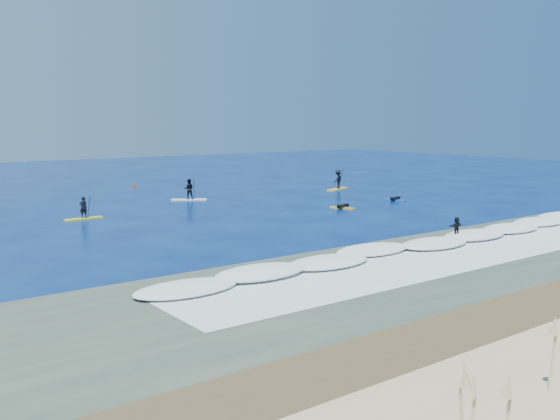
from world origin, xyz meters
TOP-DOWN VIEW (x-y plane):
  - ground at (0.00, 0.00)m, footprint 160.00×160.00m
  - shallow_water at (0.00, -14.00)m, footprint 90.00×13.00m
  - breaking_wave at (0.00, -10.00)m, footprint 40.00×6.00m
  - whitewater at (0.00, -13.00)m, footprint 34.00×5.00m
  - sup_paddler_left at (-11.64, 11.27)m, footprint 2.78×0.83m
  - sup_paddler_center at (-0.11, 16.41)m, footprint 3.13×2.31m
  - sup_paddler_right at (16.61, 14.81)m, footprint 3.46×1.99m
  - prone_paddler_near at (7.33, 4.04)m, footprint 1.64×2.17m
  - prone_paddler_far at (14.47, 4.86)m, footprint 1.61×2.13m
  - wave_surfer at (3.67, -10.08)m, footprint 1.71×0.49m
  - marker_buoy at (-0.02, 28.61)m, footprint 0.25×0.25m

SIDE VIEW (x-z plane):
  - ground at x=0.00m, z-range 0.00..0.00m
  - breaking_wave at x=0.00m, z-range -0.15..0.15m
  - whitewater at x=0.00m, z-range -0.01..0.01m
  - shallow_water at x=0.00m, z-range 0.00..0.01m
  - prone_paddler_far at x=14.47m, z-range -0.07..0.36m
  - prone_paddler_near at x=7.33m, z-range -0.07..0.37m
  - marker_buoy at x=-0.02m, z-range -0.04..0.55m
  - sup_paddler_left at x=-11.64m, z-range -0.36..1.57m
  - wave_surfer at x=3.67m, z-range 0.10..1.34m
  - sup_paddler_center at x=-0.11m, z-range -0.28..1.94m
  - sup_paddler_right at x=16.61m, z-range -0.26..2.11m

